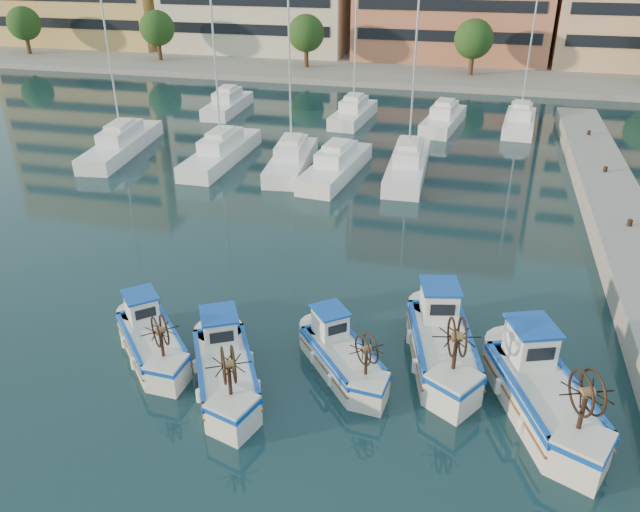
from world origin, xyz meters
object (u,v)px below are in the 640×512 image
at_px(fishing_boat_a, 151,338).
at_px(fishing_boat_c, 342,354).
at_px(fishing_boat_d, 442,341).
at_px(fishing_boat_e, 542,390).
at_px(fishing_boat_b, 225,366).

relative_size(fishing_boat_a, fishing_boat_c, 1.02).
relative_size(fishing_boat_d, fishing_boat_e, 0.96).
xyz_separation_m(fishing_boat_c, fishing_boat_d, (3.26, 1.40, 0.17)).
height_order(fishing_boat_c, fishing_boat_e, fishing_boat_e).
bearing_deg(fishing_boat_e, fishing_boat_b, 165.48).
height_order(fishing_boat_d, fishing_boat_e, fishing_boat_e).
relative_size(fishing_boat_c, fishing_boat_e, 0.75).
bearing_deg(fishing_boat_e, fishing_boat_a, 159.64).
xyz_separation_m(fishing_boat_a, fishing_boat_b, (3.20, -0.96, 0.06)).
xyz_separation_m(fishing_boat_b, fishing_boat_d, (6.80, 3.17, 0.08)).
distance_m(fishing_boat_b, fishing_boat_e, 10.09).
height_order(fishing_boat_a, fishing_boat_e, fishing_boat_e).
bearing_deg(fishing_boat_e, fishing_boat_d, 127.38).
distance_m(fishing_boat_c, fishing_boat_e, 6.50).
xyz_separation_m(fishing_boat_a, fishing_boat_d, (10.01, 2.20, 0.14)).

